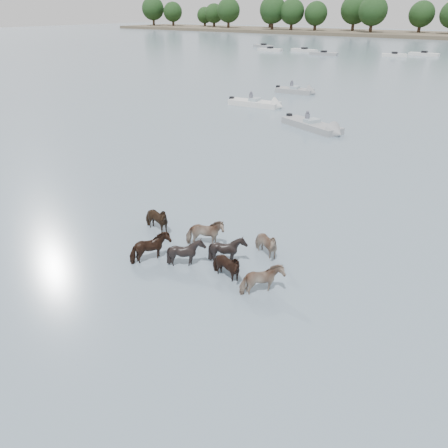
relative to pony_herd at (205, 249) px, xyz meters
The scene contains 7 objects.
ground 2.46m from the pony_herd, 61.69° to the right, with size 400.00×400.00×0.00m, color slate.
shoreline 163.12m from the pony_herd, 114.97° to the left, with size 160.00×30.00×1.00m, color #4C4233.
pony_herd is the anchor object (origin of this frame).
motorboat_a 28.04m from the pony_herd, 116.61° to the left, with size 5.57×2.15×1.92m.
motorboat_b 20.44m from the pony_herd, 102.73° to the left, with size 5.97×3.73×1.92m.
motorboat_f 35.81m from the pony_herd, 110.75° to the left, with size 4.66×2.06×1.92m.
treeline 162.18m from the pony_herd, 115.56° to the left, with size 147.62×22.46×12.50m.
Camera 1 is at (7.43, -8.80, 8.42)m, focal length 34.97 mm.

